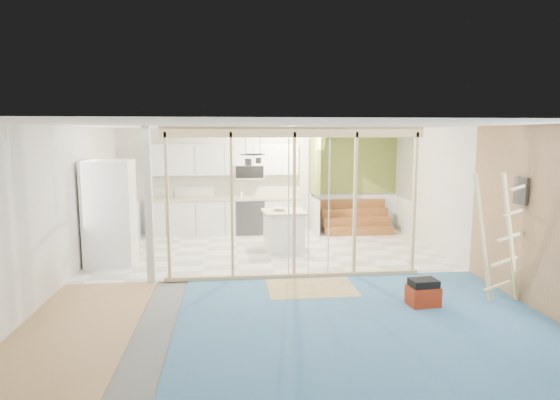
{
  "coord_description": "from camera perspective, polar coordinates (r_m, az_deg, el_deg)",
  "views": [
    {
      "loc": [
        -0.77,
        -7.73,
        2.47
      ],
      "look_at": [
        0.12,
        0.6,
        1.28
      ],
      "focal_mm": 30.0,
      "sensor_mm": 36.0,
      "label": 1
    }
  ],
  "objects": [
    {
      "name": "room",
      "position": [
        7.85,
        -0.42,
        -0.49
      ],
      "size": [
        7.01,
        8.01,
        2.61
      ],
      "color": "slate",
      "rests_on": "ground"
    },
    {
      "name": "floor_overlays",
      "position": [
        8.21,
        0.06,
        -9.35
      ],
      "size": [
        7.0,
        8.0,
        0.03
      ],
      "color": "white",
      "rests_on": "room"
    },
    {
      "name": "stud_frame",
      "position": [
        7.8,
        -2.2,
        1.59
      ],
      "size": [
        4.66,
        0.14,
        2.6
      ],
      "color": "beige",
      "rests_on": "room"
    },
    {
      "name": "base_cabinets",
      "position": [
        11.3,
        -10.27,
        -2.27
      ],
      "size": [
        4.45,
        2.24,
        0.93
      ],
      "color": "white",
      "rests_on": "room"
    },
    {
      "name": "upper_cabinets",
      "position": [
        11.56,
        -6.47,
        4.8
      ],
      "size": [
        3.6,
        0.41,
        0.85
      ],
      "color": "white",
      "rests_on": "room"
    },
    {
      "name": "green_partition",
      "position": [
        11.83,
        7.71,
        0.59
      ],
      "size": [
        2.25,
        1.51,
        2.6
      ],
      "color": "olive",
      "rests_on": "room"
    },
    {
      "name": "pot_rack",
      "position": [
        9.64,
        -3.36,
        5.24
      ],
      "size": [
        0.52,
        0.52,
        0.72
      ],
      "color": "black",
      "rests_on": "room"
    },
    {
      "name": "sheathing_panel",
      "position": [
        7.23,
        30.04,
        -2.34
      ],
      "size": [
        0.02,
        4.0,
        2.6
      ],
      "primitive_type": "cube",
      "color": "tan",
      "rests_on": "room"
    },
    {
      "name": "electrical_panel",
      "position": [
        7.64,
        27.29,
        1.01
      ],
      "size": [
        0.04,
        0.3,
        0.4
      ],
      "primitive_type": "cube",
      "color": "#37373C",
      "rests_on": "room"
    },
    {
      "name": "ceiling_light",
      "position": [
        10.95,
        5.38,
        8.4
      ],
      "size": [
        0.32,
        0.32,
        0.08
      ],
      "primitive_type": "cylinder",
      "color": "#FFEABF",
      "rests_on": "room"
    },
    {
      "name": "fridge",
      "position": [
        9.36,
        -19.97,
        -1.5
      ],
      "size": [
        0.88,
        0.85,
        1.98
      ],
      "rotation": [
        0.0,
        0.0,
        0.03
      ],
      "color": "white",
      "rests_on": "room"
    },
    {
      "name": "island",
      "position": [
        9.98,
        0.46,
        -3.75
      ],
      "size": [
        0.92,
        0.92,
        0.86
      ],
      "rotation": [
        0.0,
        0.0,
        0.05
      ],
      "color": "white",
      "rests_on": "room"
    },
    {
      "name": "bowl",
      "position": [
        9.93,
        -0.03,
        -1.09
      ],
      "size": [
        0.33,
        0.33,
        0.07
      ],
      "primitive_type": "imported",
      "rotation": [
        0.0,
        0.0,
        -0.24
      ],
      "color": "white",
      "rests_on": "island"
    },
    {
      "name": "soap_bottle_a",
      "position": [
        11.69,
        -12.64,
        1.09
      ],
      "size": [
        0.13,
        0.13,
        0.32
      ],
      "primitive_type": "imported",
      "rotation": [
        0.0,
        0.0,
        -0.06
      ],
      "color": "#A0A6B2",
      "rests_on": "base_cabinets"
    },
    {
      "name": "soap_bottle_b",
      "position": [
        11.51,
        -4.76,
        0.79
      ],
      "size": [
        0.1,
        0.1,
        0.17
      ],
      "primitive_type": "imported",
      "rotation": [
        0.0,
        0.0,
        0.3
      ],
      "color": "white",
      "rests_on": "base_cabinets"
    },
    {
      "name": "toolbox",
      "position": [
        7.16,
        17.06,
        -10.84
      ],
      "size": [
        0.45,
        0.35,
        0.4
      ],
      "rotation": [
        0.0,
        0.0,
        0.07
      ],
      "color": "#9E280E",
      "rests_on": "room"
    },
    {
      "name": "ladder",
      "position": [
        7.47,
        25.27,
        -4.22
      ],
      "size": [
        1.03,
        0.14,
        1.91
      ],
      "rotation": [
        0.0,
        0.0,
        0.21
      ],
      "color": "beige",
      "rests_on": "room"
    }
  ]
}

